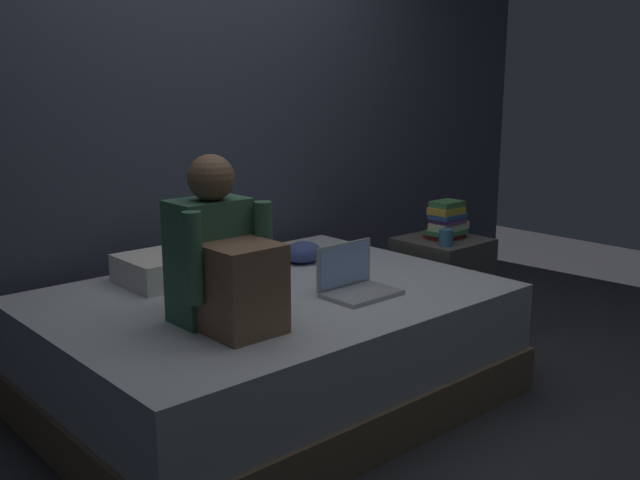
# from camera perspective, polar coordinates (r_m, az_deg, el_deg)

# --- Properties ---
(ground_plane) EXTENTS (8.00, 8.00, 0.00)m
(ground_plane) POSITION_cam_1_polar(r_m,az_deg,el_deg) (3.35, 2.09, -13.07)
(ground_plane) COLOR #2D2D33
(wall_back) EXTENTS (5.60, 0.10, 2.70)m
(wall_back) POSITION_cam_1_polar(r_m,az_deg,el_deg) (3.97, -10.11, 10.99)
(wall_back) COLOR #383D4C
(wall_back) RESTS_ON ground_plane
(bed) EXTENTS (2.00, 1.50, 0.52)m
(bed) POSITION_cam_1_polar(r_m,az_deg,el_deg) (3.33, -4.01, -8.40)
(bed) COLOR #7A6047
(bed) RESTS_ON ground_plane
(nightstand) EXTENTS (0.44, 0.46, 0.56)m
(nightstand) POSITION_cam_1_polar(r_m,az_deg,el_deg) (4.23, 9.57, -3.59)
(nightstand) COLOR #474442
(nightstand) RESTS_ON ground_plane
(person_sitting) EXTENTS (0.39, 0.44, 0.66)m
(person_sitting) POSITION_cam_1_polar(r_m,az_deg,el_deg) (2.77, -7.70, -1.70)
(person_sitting) COLOR #38664C
(person_sitting) RESTS_ON bed
(laptop) EXTENTS (0.32, 0.23, 0.22)m
(laptop) POSITION_cam_1_polar(r_m,az_deg,el_deg) (3.19, 2.75, -3.32)
(laptop) COLOR #9EA0A5
(laptop) RESTS_ON bed
(pillow) EXTENTS (0.56, 0.36, 0.13)m
(pillow) POSITION_cam_1_polar(r_m,az_deg,el_deg) (3.49, -10.90, -1.95)
(pillow) COLOR silver
(pillow) RESTS_ON bed
(book_stack) EXTENTS (0.24, 0.17, 0.22)m
(book_stack) POSITION_cam_1_polar(r_m,az_deg,el_deg) (4.15, 9.98, 1.48)
(book_stack) COLOR #9E2D28
(book_stack) RESTS_ON nightstand
(mug) EXTENTS (0.08, 0.08, 0.09)m
(mug) POSITION_cam_1_polar(r_m,az_deg,el_deg) (3.98, 9.91, 0.19)
(mug) COLOR teal
(mug) RESTS_ON nightstand
(clothes_pile) EXTENTS (0.35, 0.27, 0.11)m
(clothes_pile) POSITION_cam_1_polar(r_m,az_deg,el_deg) (3.75, -2.26, -0.96)
(clothes_pile) COLOR #4C6B56
(clothes_pile) RESTS_ON bed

